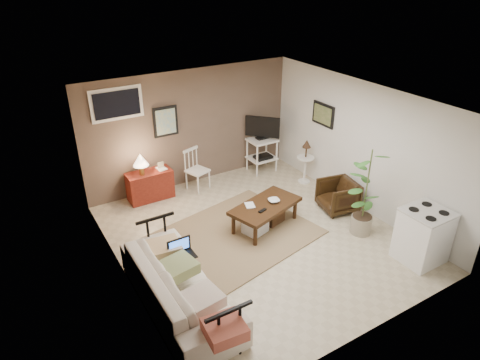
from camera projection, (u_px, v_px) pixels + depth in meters
floor at (257, 237)px, 7.38m from camera, size 5.00×5.00×0.00m
art_back at (166, 122)px, 8.34m from camera, size 0.50×0.03×0.60m
art_right at (323, 115)px, 8.50m from camera, size 0.03×0.60×0.45m
window at (117, 104)px, 7.69m from camera, size 0.96×0.03×0.60m
rug at (236, 235)px, 7.41m from camera, size 2.90×2.50×0.02m
coffee_table at (265, 214)px, 7.53m from camera, size 1.43×1.01×0.49m
sofa at (179, 279)px, 5.73m from camera, size 0.67×2.31×0.90m
sofa_pillows at (190, 283)px, 5.50m from camera, size 0.44×2.20×0.16m
sofa_end_rails at (188, 279)px, 5.82m from camera, size 0.62×2.31×0.78m
laptop at (181, 251)px, 6.07m from camera, size 0.36×0.26×0.24m
red_console at (149, 183)px, 8.41m from camera, size 0.88×0.39×1.02m
spindle_chair at (197, 171)px, 8.77m from camera, size 0.50×0.50×0.86m
tv_stand at (262, 143)px, 9.41m from camera, size 0.60×0.59×1.27m
side_table at (306, 156)px, 8.94m from camera, size 0.36×0.36×0.97m
armchair at (338, 194)px, 8.05m from camera, size 0.70×0.74×0.65m
potted_plant at (366, 189)px, 7.12m from camera, size 0.40×0.40×1.60m
stove at (423, 235)px, 6.65m from camera, size 0.68×0.63×0.89m
bowl at (274, 197)px, 7.49m from camera, size 0.20×0.09×0.20m
book_table at (246, 201)px, 7.35m from camera, size 0.15×0.07×0.21m
book_console at (157, 165)px, 8.33m from camera, size 0.17×0.04×0.23m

